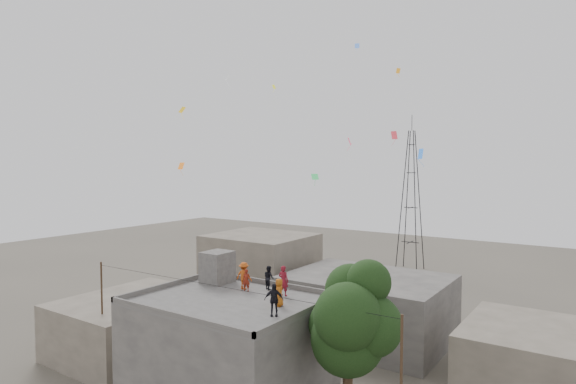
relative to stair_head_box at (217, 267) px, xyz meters
The scene contains 17 objects.
main_building 5.78m from the stair_head_box, 39.09° to the right, with size 10.00×8.00×6.10m.
parapet 4.21m from the stair_head_box, 39.09° to the right, with size 10.00×8.00×0.30m.
stair_head_box is the anchor object (origin of this frame).
neighbor_west 9.34m from the stair_head_box, behind, with size 8.00×10.00×4.00m, color #61584C.
neighbor_north 13.35m from the stair_head_box, 65.48° to the left, with size 12.00×9.00×5.00m, color #4C4947.
neighbor_northwest 15.45m from the stair_head_box, 116.91° to the left, with size 9.00×8.00×7.00m, color #61584C.
neighbor_east 19.35m from the stair_head_box, 23.28° to the left, with size 7.00×8.00×4.40m, color #61584C.
tree 10.80m from the stair_head_box, 10.74° to the right, with size 4.90×4.60×9.10m.
utility_line 6.26m from the stair_head_box, 46.14° to the right, with size 20.12×0.62×7.40m.
transmission_tower 37.46m from the stair_head_box, 91.23° to the left, with size 2.97×2.97×20.01m.
person_red_adult 5.27m from the stair_head_box, ahead, with size 0.64×0.42×1.75m, color maroon.
person_orange_child 6.52m from the stair_head_box, 17.38° to the right, with size 0.72×0.47×1.48m, color #B55914.
person_dark_child 3.77m from the stair_head_box, ahead, with size 0.70×0.54×1.43m, color black.
person_dark_adult 7.81m from the stair_head_box, 26.47° to the right, with size 0.96×0.40×1.64m, color black.
person_orange_adult 2.48m from the stair_head_box, ahead, with size 1.07×0.61×1.65m, color #C04E15.
person_red_child 2.93m from the stair_head_box, 11.46° to the right, with size 0.48×0.31×1.31m, color maroon.
kites 11.13m from the stair_head_box, 53.22° to the left, with size 16.96×13.70×10.46m.
Camera 1 is at (17.67, -20.02, 13.67)m, focal length 30.00 mm.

